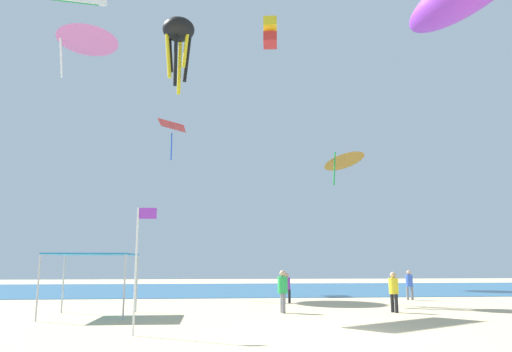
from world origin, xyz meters
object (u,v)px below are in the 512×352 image
banner_flag (138,258)px  kite_delta_pink (88,36)px  canopy_tent (93,256)px  person_central (409,283)px  kite_octopus_black (178,33)px  kite_delta_orange (343,158)px  kite_diamond_red (172,127)px  person_near_tent (394,289)px  person_rightmost (287,285)px  person_leftmost (283,288)px  kite_box_yellow (270,33)px

banner_flag → kite_delta_pink: 29.96m
canopy_tent → person_central: size_ratio=1.92×
kite_octopus_black → canopy_tent: bearing=115.4°
canopy_tent → kite_delta_orange: kite_delta_orange is taller
kite_diamond_red → person_central: bearing=-123.9°
person_near_tent → person_rightmost: 6.94m
person_leftmost → banner_flag: size_ratio=0.48×
person_near_tent → kite_delta_pink: bearing=36.0°
kite_box_yellow → kite_octopus_black: bearing=41.7°
kite_delta_pink → person_central: bearing=-18.3°
person_rightmost → kite_delta_orange: 20.61m
canopy_tent → kite_delta_pink: (-5.25, 16.69, 17.92)m
person_leftmost → banner_flag: bearing=-43.7°
person_rightmost → kite_delta_orange: size_ratio=0.30×
kite_octopus_black → kite_delta_pink: bearing=2.1°
person_near_tent → person_rightmost: person_near_tent is taller
kite_delta_pink → kite_delta_orange: (22.29, 5.07, -8.61)m
kite_octopus_black → person_near_tent: bearing=172.7°
person_central → kite_delta_orange: size_ratio=0.32×
kite_octopus_black → kite_box_yellow: bearing=-108.6°
person_leftmost → person_rightmost: 5.46m
person_rightmost → banner_flag: size_ratio=0.42×
banner_flag → canopy_tent: bearing=114.9°
person_central → kite_diamond_red: (-15.42, 11.05, 12.43)m
person_central → banner_flag: size_ratio=0.45×
canopy_tent → person_rightmost: 11.13m
person_near_tent → person_rightmost: size_ratio=1.09×
person_leftmost → kite_diamond_red: kite_diamond_red is taller
kite_diamond_red → kite_octopus_black: bearing=-171.6°
person_leftmost → person_rightmost: bearing=165.7°
kite_delta_orange → person_central: bearing=-135.9°
person_leftmost → kite_box_yellow: size_ratio=0.71×
banner_flag → person_rightmost: bearing=61.3°
person_near_tent → canopy_tent: bearing=79.1°
canopy_tent → person_near_tent: (13.22, 0.37, -1.42)m
canopy_tent → kite_delta_orange: 29.16m
kite_diamond_red → kite_delta_orange: 15.85m
kite_box_yellow → kite_delta_orange: 13.21m
person_central → kite_delta_orange: (0.06, 14.03, 10.74)m
person_leftmost → kite_octopus_black: kite_octopus_black is taller
person_central → banner_flag: bearing=32.3°
person_rightmost → kite_delta_orange: (7.82, 15.72, 10.81)m
person_central → person_leftmost: bearing=27.5°
kite_diamond_red → banner_flag: bearing=-175.6°
kite_delta_orange → kite_delta_pink: bearing=147.2°
person_rightmost → kite_box_yellow: kite_box_yellow is taller
canopy_tent → banner_flag: size_ratio=0.86×
person_rightmost → banner_flag: bearing=-121.4°
person_near_tent → kite_octopus_black: size_ratio=0.34×
person_central → person_rightmost: (-7.76, -1.69, -0.07)m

